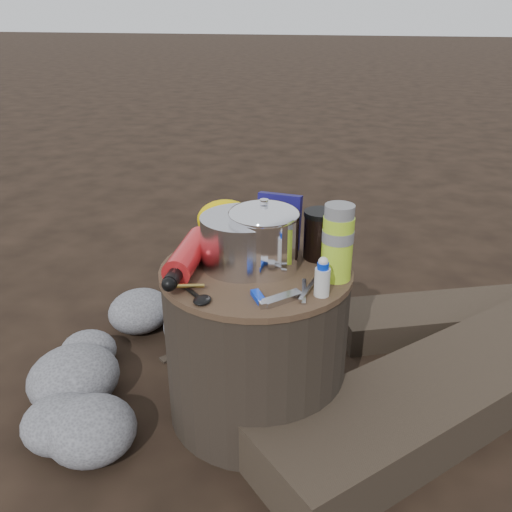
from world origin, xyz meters
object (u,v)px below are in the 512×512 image
(fuel_bottle, at_px, (188,255))
(log_main, at_px, (505,360))
(thermos, at_px, (337,243))
(stump, at_px, (256,342))
(travel_mug, at_px, (320,235))
(camping_pot, at_px, (264,236))

(fuel_bottle, bearing_deg, log_main, 17.00)
(log_main, relative_size, thermos, 9.41)
(stump, distance_m, travel_mug, 0.34)
(stump, distance_m, fuel_bottle, 0.31)
(travel_mug, bearing_deg, camping_pot, -140.09)
(log_main, distance_m, fuel_bottle, 1.02)
(stump, bearing_deg, thermos, 0.78)
(camping_pot, xyz_separation_m, travel_mug, (0.12, 0.10, -0.02))
(stump, height_order, travel_mug, travel_mug)
(stump, bearing_deg, camping_pot, 24.40)
(stump, bearing_deg, log_main, 26.12)
(fuel_bottle, distance_m, travel_mug, 0.34)
(fuel_bottle, xyz_separation_m, thermos, (0.36, 0.05, 0.06))
(camping_pot, relative_size, travel_mug, 1.35)
(travel_mug, bearing_deg, thermos, -61.11)
(fuel_bottle, bearing_deg, camping_pot, 9.79)
(camping_pot, relative_size, fuel_bottle, 0.60)
(travel_mug, bearing_deg, fuel_bottle, -152.43)
(log_main, xyz_separation_m, travel_mug, (-0.55, -0.23, 0.44))
(stump, xyz_separation_m, camping_pot, (0.02, 0.01, 0.31))
(stump, xyz_separation_m, thermos, (0.20, 0.00, 0.32))
(log_main, bearing_deg, stump, -113.59)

